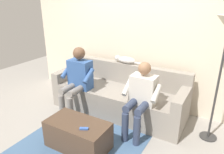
# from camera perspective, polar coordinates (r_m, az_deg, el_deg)

# --- Properties ---
(ground_plane) EXTENTS (8.00, 8.00, 0.00)m
(ground_plane) POSITION_cam_1_polar(r_m,az_deg,el_deg) (3.42, -4.12, -14.03)
(ground_plane) COLOR gray
(back_wall) EXTENTS (4.51, 0.06, 2.72)m
(back_wall) POSITION_cam_1_polar(r_m,az_deg,el_deg) (3.93, 5.70, 12.07)
(back_wall) COLOR beige
(back_wall) RESTS_ON ground
(couch) EXTENTS (2.35, 0.80, 0.82)m
(couch) POSITION_cam_1_polar(r_m,az_deg,el_deg) (3.80, 1.79, -5.16)
(couch) COLOR gray
(couch) RESTS_ON ground
(coffee_table) EXTENTS (0.85, 0.46, 0.39)m
(coffee_table) POSITION_cam_1_polar(r_m,az_deg,el_deg) (3.02, -9.10, -15.06)
(coffee_table) COLOR #4C3828
(coffee_table) RESTS_ON ground
(person_left_seated) EXTENTS (0.52, 0.57, 1.09)m
(person_left_seated) POSITION_cam_1_polar(r_m,az_deg,el_deg) (3.11, 7.79, -4.81)
(person_left_seated) COLOR beige
(person_left_seated) RESTS_ON ground
(person_right_seated) EXTENTS (0.55, 0.57, 1.17)m
(person_right_seated) POSITION_cam_1_polar(r_m,az_deg,el_deg) (3.64, -9.26, -0.20)
(person_right_seated) COLOR #335693
(person_right_seated) RESTS_ON ground
(cat_on_backrest) EXTENTS (0.55, 0.15, 0.13)m
(cat_on_backrest) POSITION_cam_1_polar(r_m,az_deg,el_deg) (3.83, 3.61, 4.64)
(cat_on_backrest) COLOR silver
(cat_on_backrest) RESTS_ON couch
(remote_blue) EXTENTS (0.12, 0.08, 0.02)m
(remote_blue) POSITION_cam_1_polar(r_m,az_deg,el_deg) (2.76, -7.55, -13.59)
(remote_blue) COLOR #3860B7
(remote_blue) RESTS_ON coffee_table
(floor_rug) EXTENTS (1.62, 1.64, 0.01)m
(floor_rug) POSITION_cam_1_polar(r_m,az_deg,el_deg) (3.22, -7.21, -16.53)
(floor_rug) COLOR #426084
(floor_rug) RESTS_ON ground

